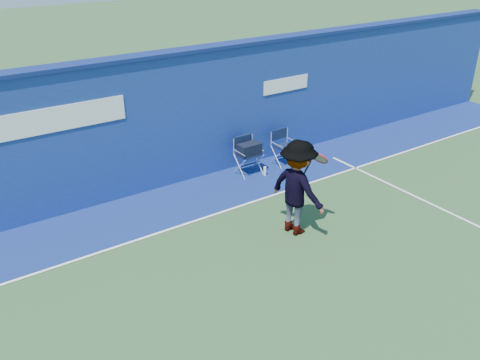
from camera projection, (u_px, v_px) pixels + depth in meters
ground at (302, 303)px, 8.19m from camera, size 80.00×80.00×0.00m
stadium_wall at (154, 122)px, 11.38m from camera, size 24.00×0.50×3.08m
out_of_bounds_strip at (181, 202)px, 11.24m from camera, size 24.00×1.80×0.01m
court_lines at (279, 283)px, 8.63m from camera, size 24.00×12.00×0.01m
directors_chair_left at (248, 159)px, 12.42m from camera, size 0.55×0.51×0.93m
directors_chair_right at (284, 154)px, 13.01m from camera, size 0.52×0.47×0.88m
water_bottle at (265, 171)px, 12.43m from camera, size 0.07×0.07×0.23m
tennis_player at (298, 188)px, 9.74m from camera, size 1.03×1.34×1.93m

